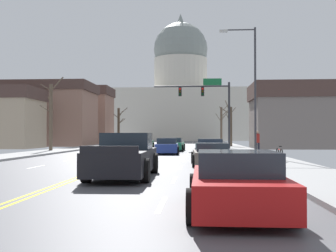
{
  "coord_description": "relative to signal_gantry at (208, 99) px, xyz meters",
  "views": [
    {
      "loc": [
        4.3,
        -28.29,
        1.58
      ],
      "look_at": [
        0.2,
        30.44,
        2.75
      ],
      "focal_mm": 44.67,
      "sensor_mm": 36.0,
      "label": 1
    }
  ],
  "objects": [
    {
      "name": "bare_tree_00",
      "position": [
        2.9,
        7.6,
        -2.57
      ],
      "size": [
        2.1,
        1.97,
        5.5
      ],
      "color": "brown",
      "rests_on": "ground"
    },
    {
      "name": "pickup_truck_near_04",
      "position": [
        -3.84,
        -28.0,
        -4.54
      ],
      "size": [
        2.29,
        5.8,
        1.63
      ],
      "color": "black",
      "rests_on": "ground"
    },
    {
      "name": "sedan_near_00",
      "position": [
        -3.43,
        -3.61,
        -4.69
      ],
      "size": [
        2.19,
        4.74,
        1.26
      ],
      "color": "#1E7247",
      "rests_on": "ground"
    },
    {
      "name": "sedan_near_02",
      "position": [
        -0.33,
        -16.02,
        -4.67
      ],
      "size": [
        1.97,
        4.57,
        1.29
      ],
      "color": "navy",
      "rests_on": "ground"
    },
    {
      "name": "sedan_oncoming_01",
      "position": [
        -10.43,
        14.7,
        -4.68
      ],
      "size": [
        2.14,
        4.24,
        1.25
      ],
      "color": "#9EA3A8",
      "rests_on": "ground"
    },
    {
      "name": "pedestrian_00",
      "position": [
        3.37,
        -11.65,
        -4.19
      ],
      "size": [
        0.35,
        0.34,
        1.7
      ],
      "color": "black",
      "rests_on": "ground"
    },
    {
      "name": "capitol_building",
      "position": [
        -5.45,
        65.48,
        6.33
      ],
      "size": [
        34.98,
        18.45,
        33.23
      ],
      "color": "beige",
      "rests_on": "ground"
    },
    {
      "name": "street_lamp_right",
      "position": [
        2.45,
        -15.06,
        -0.04
      ],
      "size": [
        2.46,
        0.24,
        8.65
      ],
      "color": "#333338",
      "rests_on": "ground"
    },
    {
      "name": "bicycle_parked",
      "position": [
        3.32,
        -20.3,
        -4.79
      ],
      "size": [
        0.12,
        1.77,
        0.85
      ],
      "color": "black",
      "rests_on": "ground"
    },
    {
      "name": "sedan_near_01",
      "position": [
        -3.56,
        -9.97,
        -4.68
      ],
      "size": [
        2.03,
        4.3,
        1.28
      ],
      "color": "navy",
      "rests_on": "ground"
    },
    {
      "name": "sedan_near_05",
      "position": [
        -0.35,
        -34.72,
        -4.7
      ],
      "size": [
        1.99,
        4.43,
        1.24
      ],
      "color": "#B71414",
      "rests_on": "ground"
    },
    {
      "name": "sedan_near_03",
      "position": [
        -0.43,
        -22.0,
        -4.73
      ],
      "size": [
        2.11,
        4.51,
        1.14
      ],
      "color": "#6B6056",
      "rests_on": "ground"
    },
    {
      "name": "sedan_oncoming_00",
      "position": [
        -7.23,
        4.67,
        -4.68
      ],
      "size": [
        1.94,
        4.62,
        1.3
      ],
      "color": "#1E7247",
      "rests_on": "ground"
    },
    {
      "name": "bare_tree_01",
      "position": [
        -14.26,
        -6.71,
        -1.94
      ],
      "size": [
        1.88,
        2.14,
        6.75
      ],
      "color": "brown",
      "rests_on": "ground"
    },
    {
      "name": "bare_tree_02",
      "position": [
        2.4,
        17.84,
        -2.27
      ],
      "size": [
        2.13,
        2.08,
        5.99
      ],
      "color": "brown",
      "rests_on": "ground"
    },
    {
      "name": "signal_gantry",
      "position": [
        0.0,
        0.0,
        0.0
      ],
      "size": [
        7.91,
        0.41,
        7.23
      ],
      "color": "#28282D",
      "rests_on": "ground"
    },
    {
      "name": "bare_tree_03",
      "position": [
        -13.76,
        23.21,
        -2.17
      ],
      "size": [
        1.98,
        2.26,
        5.8
      ],
      "color": "#4C3D2D",
      "rests_on": "ground"
    },
    {
      "name": "flank_building_03",
      "position": [
        11.07,
        4.33,
        -1.59
      ],
      "size": [
        12.25,
        7.84,
        7.26
      ],
      "color": "slate",
      "rests_on": "ground"
    },
    {
      "name": "flank_building_00",
      "position": [
        -22.06,
        12.46,
        -0.94
      ],
      "size": [
        13.45,
        8.69,
        8.58
      ],
      "color": "#8C6656",
      "rests_on": "ground"
    },
    {
      "name": "ground",
      "position": [
        -5.45,
        -15.08,
        -5.25
      ],
      "size": [
        20.0,
        180.0,
        0.2
      ],
      "color": "#505055"
    },
    {
      "name": "flank_building_02",
      "position": [
        -20.68,
        23.92,
        -0.6
      ],
      "size": [
        11.04,
        7.27,
        9.26
      ],
      "color": "#8C6656",
      "rests_on": "ground"
    }
  ]
}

